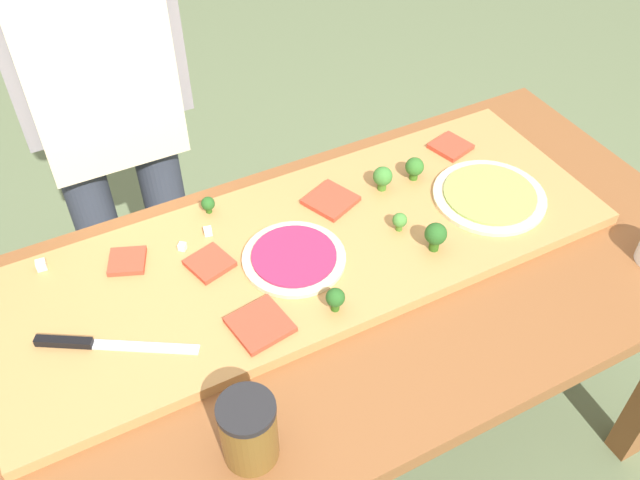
{
  "coord_description": "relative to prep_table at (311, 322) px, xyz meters",
  "views": [
    {
      "loc": [
        -0.42,
        -0.84,
        1.87
      ],
      "look_at": [
        0.06,
        0.07,
        0.85
      ],
      "focal_mm": 38.56,
      "sensor_mm": 36.0,
      "label": 1
    }
  ],
  "objects": [
    {
      "name": "chefs_knife",
      "position": [
        -0.43,
        0.05,
        0.13
      ],
      "size": [
        0.28,
        0.18,
        0.02
      ],
      "color": "#B7BABF",
      "rests_on": "cutting_board"
    },
    {
      "name": "sauce_jar",
      "position": [
        -0.25,
        -0.27,
        0.17
      ],
      "size": [
        0.1,
        0.1,
        0.14
      ],
      "color": "brown",
      "rests_on": "prep_table"
    },
    {
      "name": "pizza_slice_far_right",
      "position": [
        0.16,
        0.2,
        0.13
      ],
      "size": [
        0.13,
        0.13,
        0.01
      ],
      "primitive_type": "cube",
      "rotation": [
        0.0,
        0.0,
        0.39
      ],
      "color": "#BC3D28",
      "rests_on": "cutting_board"
    },
    {
      "name": "pizza_slice_far_left",
      "position": [
        0.52,
        0.25,
        0.13
      ],
      "size": [
        0.11,
        0.11,
        0.01
      ],
      "primitive_type": "cube",
      "rotation": [
        0.0,
        0.0,
        0.27
      ],
      "color": "#BC3D28",
      "rests_on": "cutting_board"
    },
    {
      "name": "pizza_slice_near_right",
      "position": [
        -0.32,
        0.23,
        0.13
      ],
      "size": [
        0.1,
        0.1,
        0.01
      ],
      "primitive_type": "cube",
      "rotation": [
        0.0,
        0.0,
        -0.39
      ],
      "color": "#BC3D28",
      "rests_on": "cutting_board"
    },
    {
      "name": "pizza_slice_center",
      "position": [
        -0.16,
        0.15,
        0.13
      ],
      "size": [
        0.1,
        0.1,
        0.01
      ],
      "primitive_type": "cube",
      "rotation": [
        0.0,
        0.0,
        0.27
      ],
      "color": "#BC3D28",
      "rests_on": "cutting_board"
    },
    {
      "name": "cook_center",
      "position": [
        -0.22,
        0.69,
        0.31
      ],
      "size": [
        0.54,
        0.39,
        1.67
      ],
      "color": "#333847",
      "rests_on": "ground"
    },
    {
      "name": "cheese_crumble_c",
      "position": [
        -0.48,
        0.3,
        0.13
      ],
      "size": [
        0.02,
        0.02,
        0.02
      ],
      "primitive_type": "cube",
      "rotation": [
        0.0,
        0.0,
        1.46
      ],
      "color": "silver",
      "rests_on": "cutting_board"
    },
    {
      "name": "cutting_board",
      "position": [
        0.04,
        0.1,
        0.11
      ],
      "size": [
        1.35,
        0.48,
        0.03
      ],
      "primitive_type": "cube",
      "color": "#B27F47",
      "rests_on": "prep_table"
    },
    {
      "name": "broccoli_floret_center_left",
      "position": [
        0.28,
        -0.03,
        0.17
      ],
      "size": [
        0.05,
        0.05,
        0.07
      ],
      "color": "#2C5915",
      "rests_on": "cutting_board"
    },
    {
      "name": "broccoli_floret_back_right",
      "position": [
        -0.11,
        0.3,
        0.15
      ],
      "size": [
        0.03,
        0.03,
        0.04
      ],
      "color": "#2C5915",
      "rests_on": "cutting_board"
    },
    {
      "name": "pizza_whole_beet_magenta",
      "position": [
        0.0,
        0.08,
        0.13
      ],
      "size": [
        0.22,
        0.22,
        0.02
      ],
      "color": "beige",
      "rests_on": "cutting_board"
    },
    {
      "name": "ground_plane",
      "position": [
        0.0,
        0.0,
        -0.69
      ],
      "size": [
        8.0,
        8.0,
        0.0
      ],
      "primitive_type": "plane",
      "color": "#60704C"
    },
    {
      "name": "pizza_whole_pesto_green",
      "position": [
        0.49,
        0.05,
        0.13
      ],
      "size": [
        0.26,
        0.26,
        0.02
      ],
      "color": "beige",
      "rests_on": "cutting_board"
    },
    {
      "name": "broccoli_floret_back_mid",
      "position": [
        0.25,
        0.05,
        0.15
      ],
      "size": [
        0.03,
        0.03,
        0.05
      ],
      "color": "#487A23",
      "rests_on": "cutting_board"
    },
    {
      "name": "broccoli_floret_front_left",
      "position": [
        0.29,
        0.19,
        0.16
      ],
      "size": [
        0.05,
        0.05,
        0.06
      ],
      "color": "#3F7220",
      "rests_on": "cutting_board"
    },
    {
      "name": "cheese_crumble_a",
      "position": [
        -0.2,
        0.22,
        0.13
      ],
      "size": [
        0.02,
        0.02,
        0.02
      ],
      "primitive_type": "cube",
      "rotation": [
        0.0,
        0.0,
        0.87
      ],
      "color": "white",
      "rests_on": "cutting_board"
    },
    {
      "name": "prep_table",
      "position": [
        0.0,
        0.0,
        0.0
      ],
      "size": [
        1.82,
        0.83,
        0.79
      ],
      "color": "brown",
      "rests_on": "ground"
    },
    {
      "name": "broccoli_floret_back_left",
      "position": [
        0.37,
        0.19,
        0.16
      ],
      "size": [
        0.04,
        0.04,
        0.06
      ],
      "color": "#366618",
      "rests_on": "cutting_board"
    },
    {
      "name": "pizza_slice_near_left",
      "position": [
        -0.14,
        -0.05,
        0.13
      ],
      "size": [
        0.12,
        0.12,
        0.01
      ],
      "primitive_type": "cube",
      "rotation": [
        0.0,
        0.0,
        0.15
      ],
      "color": "#BC3D28",
      "rests_on": "cutting_board"
    },
    {
      "name": "broccoli_floret_front_mid",
      "position": [
        0.01,
        -0.08,
        0.16
      ],
      "size": [
        0.04,
        0.04,
        0.05
      ],
      "color": "#2C5915",
      "rests_on": "cutting_board"
    },
    {
      "name": "cheese_crumble_b",
      "position": [
        -0.13,
        0.24,
        0.13
      ],
      "size": [
        0.02,
        0.02,
        0.02
      ],
      "primitive_type": "cube",
      "rotation": [
        0.0,
        0.0,
        1.35
      ],
      "color": "white",
      "rests_on": "cutting_board"
    }
  ]
}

